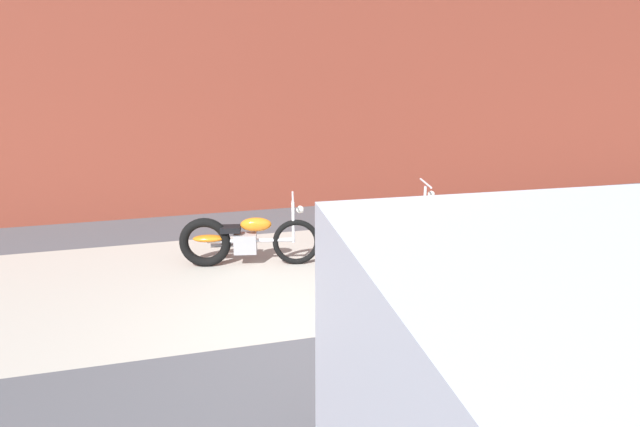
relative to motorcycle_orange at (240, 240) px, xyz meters
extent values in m
plane|color=#47474C|center=(0.80, -2.21, -0.40)|extent=(80.00, 80.00, 0.00)
cube|color=#9E998E|center=(0.80, -0.46, -0.40)|extent=(36.00, 3.50, 0.01)
cube|color=brown|center=(0.80, 2.99, 2.12)|extent=(36.00, 0.50, 5.04)
torus|color=black|center=(0.79, -0.15, -0.06)|extent=(0.68, 0.20, 0.68)
torus|color=black|center=(-0.48, 0.09, -0.03)|extent=(0.74, 0.26, 0.73)
cylinder|color=silver|center=(0.15, -0.03, -0.02)|extent=(1.22, 0.28, 0.06)
cube|color=#99999E|center=(0.08, -0.02, -0.06)|extent=(0.36, 0.28, 0.28)
ellipsoid|color=orange|center=(0.23, -0.05, 0.22)|extent=(0.47, 0.27, 0.20)
ellipsoid|color=orange|center=(-0.44, 0.08, 0.03)|extent=(0.47, 0.26, 0.10)
cube|color=black|center=(-0.12, 0.02, 0.16)|extent=(0.31, 0.25, 0.08)
cylinder|color=silver|center=(0.75, -0.14, 0.25)|extent=(0.05, 0.05, 0.62)
cylinder|color=silver|center=(0.75, -0.14, 0.61)|extent=(0.14, 0.58, 0.03)
sphere|color=white|center=(0.85, -0.16, 0.43)|extent=(0.11, 0.11, 0.11)
cylinder|color=silver|center=(-0.13, 0.18, -0.14)|extent=(0.55, 0.16, 0.06)
torus|color=black|center=(2.97, 0.16, -0.06)|extent=(0.68, 0.19, 0.68)
torus|color=black|center=(1.69, 0.37, -0.03)|extent=(0.74, 0.24, 0.73)
cylinder|color=silver|center=(2.33, 0.27, -0.02)|extent=(1.23, 0.25, 0.06)
cube|color=#99999E|center=(2.25, 0.28, -0.06)|extent=(0.35, 0.27, 0.28)
ellipsoid|color=black|center=(2.41, 0.25, 0.22)|extent=(0.46, 0.26, 0.20)
ellipsoid|color=black|center=(1.74, 0.36, 0.03)|extent=(0.46, 0.25, 0.10)
cube|color=black|center=(2.05, 0.31, 0.16)|extent=(0.31, 0.24, 0.08)
cylinder|color=silver|center=(2.93, 0.17, 0.25)|extent=(0.05, 0.05, 0.62)
cylinder|color=silver|center=(2.93, 0.17, 0.61)|extent=(0.12, 0.58, 0.03)
sphere|color=white|center=(3.03, 0.15, 0.43)|extent=(0.11, 0.11, 0.11)
cylinder|color=silver|center=(2.04, 0.46, -0.14)|extent=(0.55, 0.15, 0.06)
cube|color=red|center=(2.24, -4.47, 0.99)|extent=(3.60, 0.18, 0.44)
cone|color=orange|center=(5.75, 0.62, -0.12)|extent=(0.32, 0.32, 0.55)
cube|color=black|center=(5.75, 0.62, -0.38)|extent=(0.40, 0.40, 0.04)
camera|label=1|loc=(-0.60, -7.01, 2.52)|focal=29.01mm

